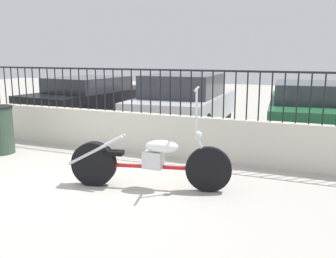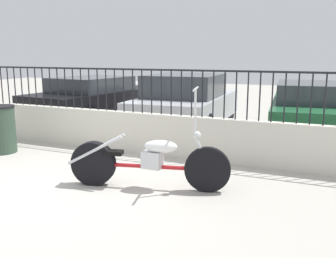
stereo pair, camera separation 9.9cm
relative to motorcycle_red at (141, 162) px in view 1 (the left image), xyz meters
The scene contains 7 objects.
ground_plane 1.15m from the motorcycle_red, 154.55° to the right, with size 40.00×40.00×0.00m, color #ADA89E.
low_wall 2.00m from the motorcycle_red, 119.19° to the left, with size 10.40×0.18×0.78m.
fence_railing 2.21m from the motorcycle_red, 119.19° to the left, with size 10.40×0.04×0.84m.
motorcycle_red is the anchor object (origin of this frame).
car_black 6.19m from the motorcycle_red, 130.32° to the left, with size 2.25×4.62×1.24m.
car_silver 4.35m from the motorcycle_red, 102.39° to the left, with size 2.07×4.13×1.40m.
car_green 4.78m from the motorcycle_red, 63.35° to the left, with size 2.31×4.22×1.29m.
Camera 1 is at (3.32, -4.09, 1.87)m, focal length 40.00 mm.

